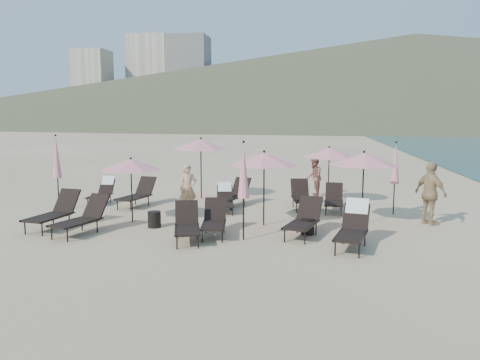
% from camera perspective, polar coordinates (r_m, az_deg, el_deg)
% --- Properties ---
extents(ground, '(800.00, 800.00, 0.00)m').
position_cam_1_polar(ground, '(12.66, 0.01, -7.07)').
color(ground, '#D6BA8C').
rests_on(ground, ground).
extents(volcanic_headland, '(690.00, 690.00, 55.00)m').
position_cam_1_polar(volcanic_headland, '(323.10, 22.31, 11.16)').
color(volcanic_headland, brown).
rests_on(volcanic_headland, ground).
extents(hotel_skyline, '(109.00, 82.00, 55.00)m').
position_cam_1_polar(hotel_skyline, '(299.74, -9.32, 11.49)').
color(hotel_skyline, beige).
rests_on(hotel_skyline, ground).
extents(lounger_0, '(0.95, 1.92, 1.06)m').
position_cam_1_polar(lounger_0, '(14.67, -21.71, -3.60)').
color(lounger_0, black).
rests_on(lounger_0, ground).
extents(lounger_1, '(1.13, 1.89, 1.02)m').
position_cam_1_polar(lounger_1, '(13.70, -18.69, -4.29)').
color(lounger_1, black).
rests_on(lounger_1, ground).
extents(lounger_2, '(0.86, 1.71, 0.94)m').
position_cam_1_polar(lounger_2, '(12.85, -3.17, -4.85)').
color(lounger_2, black).
rests_on(lounger_2, ground).
extents(lounger_3, '(1.08, 1.78, 0.96)m').
position_cam_1_polar(lounger_3, '(12.36, -6.48, -5.35)').
color(lounger_3, black).
rests_on(lounger_3, ground).
extents(lounger_4, '(1.08, 1.84, 1.00)m').
position_cam_1_polar(lounger_4, '(12.88, 7.81, -4.76)').
color(lounger_4, black).
rests_on(lounger_4, ground).
extents(lounger_5, '(1.02, 1.90, 1.13)m').
position_cam_1_polar(lounger_5, '(12.02, 13.64, -5.45)').
color(lounger_5, black).
rests_on(lounger_5, ground).
extents(lounger_6, '(0.61, 1.56, 0.96)m').
position_cam_1_polar(lounger_6, '(18.42, -16.40, -1.29)').
color(lounger_6, black).
rests_on(lounger_6, ground).
extents(lounger_7, '(1.04, 1.88, 1.02)m').
position_cam_1_polar(lounger_7, '(17.38, -12.39, -1.62)').
color(lounger_7, black).
rests_on(lounger_7, ground).
extents(lounger_8, '(0.86, 1.59, 0.94)m').
position_cam_1_polar(lounger_8, '(16.09, -1.85, -2.27)').
color(lounger_8, black).
rests_on(lounger_8, ground).
extents(lounger_9, '(1.15, 1.82, 0.98)m').
position_cam_1_polar(lounger_9, '(17.07, -0.70, -1.67)').
color(lounger_9, black).
rests_on(lounger_9, ground).
extents(lounger_10, '(0.92, 1.79, 0.98)m').
position_cam_1_polar(lounger_10, '(16.78, 7.51, -1.90)').
color(lounger_10, black).
rests_on(lounger_10, ground).
extents(lounger_11, '(0.67, 1.62, 0.92)m').
position_cam_1_polar(lounger_11, '(16.41, 11.37, -2.30)').
color(lounger_11, black).
rests_on(lounger_11, ground).
extents(umbrella_open_0, '(1.88, 1.88, 2.02)m').
position_cam_1_polar(umbrella_open_0, '(14.62, -13.16, 1.82)').
color(umbrella_open_0, black).
rests_on(umbrella_open_0, ground).
extents(umbrella_open_1, '(2.10, 2.10, 2.26)m').
position_cam_1_polar(umbrella_open_1, '(13.83, 2.96, 2.58)').
color(umbrella_open_1, black).
rests_on(umbrella_open_1, ground).
extents(umbrella_open_2, '(2.09, 2.09, 2.24)m').
position_cam_1_polar(umbrella_open_2, '(14.43, 14.87, 2.48)').
color(umbrella_open_2, black).
rests_on(umbrella_open_2, ground).
extents(umbrella_open_3, '(2.28, 2.28, 2.45)m').
position_cam_1_polar(umbrella_open_3, '(18.57, -4.80, 4.36)').
color(umbrella_open_3, black).
rests_on(umbrella_open_3, ground).
extents(umbrella_open_4, '(2.02, 2.02, 2.17)m').
position_cam_1_polar(umbrella_open_4, '(17.70, 10.82, 3.30)').
color(umbrella_open_4, black).
rests_on(umbrella_open_4, ground).
extents(umbrella_closed_0, '(0.31, 0.31, 2.63)m').
position_cam_1_polar(umbrella_closed_0, '(12.14, 0.43, 1.08)').
color(umbrella_closed_0, black).
rests_on(umbrella_closed_0, ground).
extents(umbrella_closed_1, '(0.29, 0.29, 2.45)m').
position_cam_1_polar(umbrella_closed_1, '(16.23, 18.41, 1.88)').
color(umbrella_closed_1, black).
rests_on(umbrella_closed_1, ground).
extents(umbrella_closed_2, '(0.31, 0.31, 2.64)m').
position_cam_1_polar(umbrella_closed_2, '(17.36, -21.46, 2.55)').
color(umbrella_closed_2, black).
rests_on(umbrella_closed_2, ground).
extents(side_table_0, '(0.39, 0.39, 0.48)m').
position_cam_1_polar(side_table_0, '(14.03, -10.40, -4.75)').
color(side_table_0, black).
rests_on(side_table_0, ground).
extents(side_table_1, '(0.38, 0.38, 0.43)m').
position_cam_1_polar(side_table_1, '(13.14, 8.24, -5.65)').
color(side_table_1, black).
rests_on(side_table_1, ground).
extents(beachgoer_a, '(0.72, 0.65, 1.65)m').
position_cam_1_polar(beachgoer_a, '(15.83, -6.36, -1.10)').
color(beachgoer_a, tan).
rests_on(beachgoer_a, ground).
extents(beachgoer_b, '(0.64, 0.81, 1.61)m').
position_cam_1_polar(beachgoer_b, '(19.37, 9.02, 0.37)').
color(beachgoer_b, '#935A4C').
rests_on(beachgoer_b, ground).
extents(beachgoer_c, '(1.03, 1.19, 1.92)m').
position_cam_1_polar(beachgoer_c, '(15.13, 22.21, -1.52)').
color(beachgoer_c, tan).
rests_on(beachgoer_c, ground).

